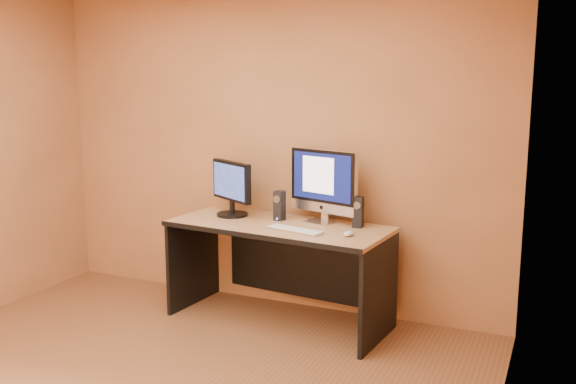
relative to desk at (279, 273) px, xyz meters
name	(u,v)px	position (x,y,z in m)	size (l,w,h in m)	color
walls	(114,189)	(-0.26, -1.59, 0.91)	(4.00, 4.00, 2.60)	#A66B43
desk	(279,273)	(0.00, 0.00, 0.00)	(1.70, 0.74, 0.78)	#AA8355
imac	(321,186)	(0.28, 0.17, 0.68)	(0.60, 0.22, 0.58)	silver
second_monitor	(232,189)	(-0.47, 0.12, 0.62)	(0.51, 0.25, 0.45)	black
speaker_left	(280,206)	(-0.05, 0.12, 0.51)	(0.07, 0.08, 0.23)	black
speaker_right	(358,212)	(0.59, 0.15, 0.51)	(0.07, 0.08, 0.23)	black
keyboard	(295,230)	(0.20, -0.16, 0.40)	(0.46, 0.12, 0.02)	#B4B3B8
mouse	(348,233)	(0.61, -0.14, 0.41)	(0.06, 0.11, 0.04)	silver
cable_a	(327,219)	(0.29, 0.29, 0.40)	(0.01, 0.01, 0.23)	black
cable_b	(319,219)	(0.22, 0.29, 0.40)	(0.01, 0.01, 0.19)	black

